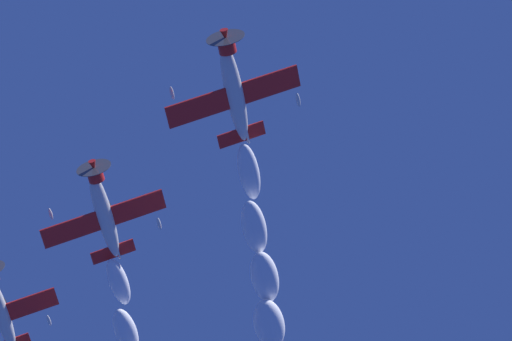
# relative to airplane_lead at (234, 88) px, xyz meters

# --- Properties ---
(airplane_lead) EXTENTS (8.47, 8.45, 4.33)m
(airplane_lead) POSITION_rel_airplane_lead_xyz_m (0.00, 0.00, 0.00)
(airplane_lead) COLOR silver
(airplane_left_wingman) EXTENTS (8.47, 8.47, 4.44)m
(airplane_left_wingman) POSITION_rel_airplane_lead_xyz_m (15.12, 3.85, 1.64)
(airplane_left_wingman) COLOR silver
(airplane_right_wingman) EXTENTS (8.46, 8.51, 4.55)m
(airplane_right_wingman) POSITION_rel_airplane_lead_xyz_m (29.08, 7.71, 2.70)
(airplane_right_wingman) COLOR silver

